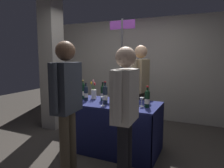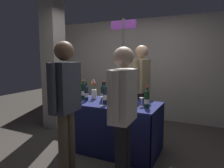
{
  "view_description": "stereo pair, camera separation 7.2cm",
  "coord_description": "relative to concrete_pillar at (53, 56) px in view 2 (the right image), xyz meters",
  "views": [
    {
      "loc": [
        1.34,
        -2.89,
        1.51
      ],
      "look_at": [
        0.0,
        0.0,
        1.09
      ],
      "focal_mm": 32.37,
      "sensor_mm": 36.0,
      "label": 1
    },
    {
      "loc": [
        1.4,
        -2.85,
        1.51
      ],
      "look_at": [
        0.0,
        0.0,
        1.09
      ],
      "focal_mm": 32.37,
      "sensor_mm": 36.0,
      "label": 2
    }
  ],
  "objects": [
    {
      "name": "flower_vase",
      "position": [
        1.21,
        -0.34,
        -0.63
      ],
      "size": [
        0.1,
        0.09,
        0.34
      ],
      "color": "silver",
      "rests_on": "tasting_table"
    },
    {
      "name": "display_bottle_2",
      "position": [
        1.43,
        -0.41,
        -0.61
      ],
      "size": [
        0.08,
        0.08,
        0.32
      ],
      "color": "black",
      "rests_on": "tasting_table"
    },
    {
      "name": "back_partition",
      "position": [
        1.63,
        1.54,
        -0.31
      ],
      "size": [
        6.91,
        0.12,
        2.44
      ],
      "primitive_type": "cube",
      "color": "#9E998E",
      "rests_on": "ground_plane"
    },
    {
      "name": "booth_signpost",
      "position": [
        1.38,
        0.55,
        -0.13
      ],
      "size": [
        0.55,
        0.04,
        2.29
      ],
      "color": "#47474C",
      "rests_on": "ground_plane"
    },
    {
      "name": "display_bottle_4",
      "position": [
        1.16,
        -0.52,
        -0.61
      ],
      "size": [
        0.07,
        0.07,
        0.31
      ],
      "color": "#192333",
      "rests_on": "tasting_table"
    },
    {
      "name": "featured_wine_bottle",
      "position": [
        1.75,
        -0.5,
        -0.62
      ],
      "size": [
        0.07,
        0.07,
        0.29
      ],
      "color": "#38230F",
      "rests_on": "tasting_table"
    },
    {
      "name": "display_bottle_0",
      "position": [
        1.89,
        -0.77,
        -0.61
      ],
      "size": [
        0.08,
        0.08,
        0.32
      ],
      "color": "black",
      "rests_on": "tasting_table"
    },
    {
      "name": "display_bottle_7",
      "position": [
        1.57,
        -0.61,
        -0.59
      ],
      "size": [
        0.07,
        0.07,
        0.36
      ],
      "color": "#192333",
      "rests_on": "tasting_table"
    },
    {
      "name": "wine_glass_mid",
      "position": [
        2.13,
        -0.53,
        -0.64
      ],
      "size": [
        0.07,
        0.07,
        0.13
      ],
      "color": "silver",
      "rests_on": "tasting_table"
    },
    {
      "name": "wine_glass_near_vendor",
      "position": [
        1.59,
        -0.74,
        -0.64
      ],
      "size": [
        0.07,
        0.07,
        0.14
      ],
      "color": "silver",
      "rests_on": "tasting_table"
    },
    {
      "name": "display_bottle_3",
      "position": [
        1.05,
        -0.43,
        -0.6
      ],
      "size": [
        0.07,
        0.07,
        0.33
      ],
      "color": "black",
      "rests_on": "tasting_table"
    },
    {
      "name": "taster_foreground_right",
      "position": [
        1.45,
        -1.42,
        -0.51
      ],
      "size": [
        0.25,
        0.58,
        1.7
      ],
      "rotation": [
        0.0,
        0.0,
        1.67
      ],
      "color": "#4C4233",
      "rests_on": "ground_plane"
    },
    {
      "name": "display_bottle_1",
      "position": [
        1.79,
        -0.22,
        -0.59
      ],
      "size": [
        0.07,
        0.07,
        0.35
      ],
      "color": "black",
      "rests_on": "tasting_table"
    },
    {
      "name": "vendor_presenter",
      "position": [
        1.87,
        0.27,
        -0.49
      ],
      "size": [
        0.25,
        0.56,
        1.73
      ],
      "rotation": [
        0.0,
        0.0,
        -1.69
      ],
      "color": "#4C4233",
      "rests_on": "ground_plane"
    },
    {
      "name": "brochure_stand",
      "position": [
        1.79,
        -0.66,
        -0.68
      ],
      "size": [
        0.05,
        0.14,
        0.14
      ],
      "primitive_type": "cube",
      "rotation": [
        -0.13,
        0.0,
        4.5
      ],
      "color": "silver",
      "rests_on": "tasting_table"
    },
    {
      "name": "concrete_pillar",
      "position": [
        0.0,
        0.0,
        0.0
      ],
      "size": [
        0.37,
        0.37,
        3.07
      ],
      "primitive_type": "cube",
      "color": "gray",
      "rests_on": "ground_plane"
    },
    {
      "name": "display_bottle_6",
      "position": [
        2.22,
        -0.56,
        -0.61
      ],
      "size": [
        0.08,
        0.08,
        0.31
      ],
      "color": "black",
      "rests_on": "tasting_table"
    },
    {
      "name": "display_bottle_5",
      "position": [
        1.75,
        -0.38,
        -0.6
      ],
      "size": [
        0.08,
        0.08,
        0.32
      ],
      "color": "black",
      "rests_on": "tasting_table"
    },
    {
      "name": "ground_plane",
      "position": [
        1.63,
        -0.48,
        -1.53
      ],
      "size": [
        12.0,
        12.0,
        0.0
      ],
      "primitive_type": "plane",
      "color": "#38332D"
    },
    {
      "name": "tasting_table",
      "position": [
        1.63,
        -0.48,
        -0.99
      ],
      "size": [
        1.51,
        0.78,
        0.79
      ],
      "color": "#191E51",
      "rests_on": "ground_plane"
    },
    {
      "name": "taster_foreground_left",
      "position": [
        2.18,
        -1.34,
        -0.56
      ],
      "size": [
        0.23,
        0.56,
        1.62
      ],
      "rotation": [
        0.0,
        0.0,
        1.62
      ],
      "color": "black",
      "rests_on": "ground_plane"
    }
  ]
}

